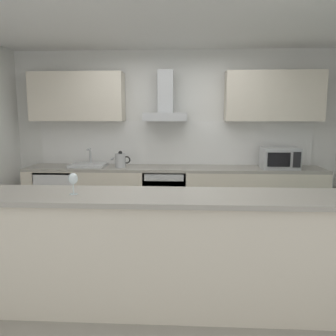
{
  "coord_description": "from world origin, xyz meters",
  "views": [
    {
      "loc": [
        0.18,
        -3.37,
        1.62
      ],
      "look_at": [
        -0.02,
        0.38,
        1.05
      ],
      "focal_mm": 35.96,
      "sensor_mm": 36.0,
      "label": 1
    }
  ],
  "objects_px": {
    "oven": "(165,197)",
    "range_hood": "(166,105)",
    "kettle": "(121,160)",
    "wine_glass": "(73,180)",
    "microwave": "(280,158)",
    "sink": "(88,165)",
    "refrigerator": "(61,198)"
  },
  "relations": [
    {
      "from": "range_hood",
      "to": "wine_glass",
      "type": "distance_m",
      "value": 2.45
    },
    {
      "from": "oven",
      "to": "range_hood",
      "type": "xyz_separation_m",
      "value": [
        0.0,
        0.13,
        1.33
      ]
    },
    {
      "from": "oven",
      "to": "range_hood",
      "type": "height_order",
      "value": "range_hood"
    },
    {
      "from": "wine_glass",
      "to": "microwave",
      "type": "bearing_deg",
      "value": 43.44
    },
    {
      "from": "microwave",
      "to": "sink",
      "type": "relative_size",
      "value": 1.0
    },
    {
      "from": "range_hood",
      "to": "kettle",
      "type": "bearing_deg",
      "value": -165.71
    },
    {
      "from": "oven",
      "to": "sink",
      "type": "bearing_deg",
      "value": 179.44
    },
    {
      "from": "refrigerator",
      "to": "oven",
      "type": "bearing_deg",
      "value": 0.1
    },
    {
      "from": "refrigerator",
      "to": "kettle",
      "type": "height_order",
      "value": "kettle"
    },
    {
      "from": "kettle",
      "to": "wine_glass",
      "type": "xyz_separation_m",
      "value": [
        0.02,
        -2.11,
        0.11
      ]
    },
    {
      "from": "oven",
      "to": "wine_glass",
      "type": "bearing_deg",
      "value": -106.14
    },
    {
      "from": "microwave",
      "to": "oven",
      "type": "bearing_deg",
      "value": 179.01
    },
    {
      "from": "oven",
      "to": "refrigerator",
      "type": "distance_m",
      "value": 1.56
    },
    {
      "from": "oven",
      "to": "wine_glass",
      "type": "relative_size",
      "value": 4.5
    },
    {
      "from": "range_hood",
      "to": "wine_glass",
      "type": "bearing_deg",
      "value": -105.26
    },
    {
      "from": "oven",
      "to": "wine_glass",
      "type": "height_order",
      "value": "wine_glass"
    },
    {
      "from": "sink",
      "to": "kettle",
      "type": "distance_m",
      "value": 0.49
    },
    {
      "from": "kettle",
      "to": "range_hood",
      "type": "bearing_deg",
      "value": 14.29
    },
    {
      "from": "microwave",
      "to": "sink",
      "type": "height_order",
      "value": "microwave"
    },
    {
      "from": "range_hood",
      "to": "sink",
      "type": "bearing_deg",
      "value": -173.98
    },
    {
      "from": "kettle",
      "to": "range_hood",
      "type": "height_order",
      "value": "range_hood"
    },
    {
      "from": "microwave",
      "to": "sink",
      "type": "xyz_separation_m",
      "value": [
        -2.74,
        0.04,
        -0.12
      ]
    },
    {
      "from": "oven",
      "to": "kettle",
      "type": "distance_m",
      "value": 0.84
    },
    {
      "from": "microwave",
      "to": "range_hood",
      "type": "distance_m",
      "value": 1.78
    },
    {
      "from": "oven",
      "to": "refrigerator",
      "type": "bearing_deg",
      "value": -179.9
    },
    {
      "from": "oven",
      "to": "sink",
      "type": "height_order",
      "value": "sink"
    },
    {
      "from": "oven",
      "to": "sink",
      "type": "distance_m",
      "value": 1.22
    },
    {
      "from": "oven",
      "to": "microwave",
      "type": "xyz_separation_m",
      "value": [
        1.61,
        -0.03,
        0.59
      ]
    },
    {
      "from": "range_hood",
      "to": "refrigerator",
      "type": "bearing_deg",
      "value": -175.14
    },
    {
      "from": "sink",
      "to": "wine_glass",
      "type": "distance_m",
      "value": 2.22
    },
    {
      "from": "refrigerator",
      "to": "wine_glass",
      "type": "height_order",
      "value": "wine_glass"
    },
    {
      "from": "oven",
      "to": "microwave",
      "type": "bearing_deg",
      "value": -0.99
    }
  ]
}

